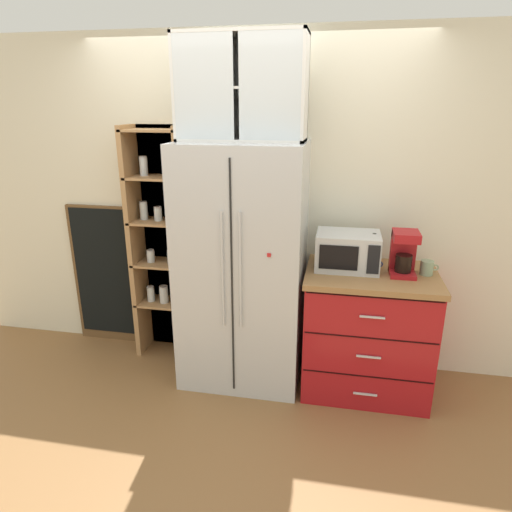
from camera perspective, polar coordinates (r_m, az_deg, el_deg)
name	(u,v)px	position (r m, az deg, el deg)	size (l,w,h in m)	color
ground_plane	(243,373)	(3.67, -1.66, -14.78)	(10.68, 10.68, 0.00)	olive
wall_back_cream	(253,206)	(3.53, -0.44, 6.46)	(4.98, 0.10, 2.55)	silver
refrigerator	(243,267)	(3.28, -1.72, -1.38)	(0.89, 0.68, 1.79)	silver
pantry_shelf_column	(164,242)	(3.70, -11.75, 1.72)	(0.51, 0.30, 1.89)	brown
counter_cabinet	(367,331)	(3.40, 13.99, -9.24)	(0.91, 0.67, 0.92)	#A8161C
microwave	(347,251)	(3.21, 11.63, 0.65)	(0.44, 0.33, 0.26)	silver
coffee_maker	(404,252)	(3.20, 18.39, 0.43)	(0.17, 0.20, 0.31)	#A8161C
mug_sage	(427,268)	(3.27, 21.03, -1.40)	(0.12, 0.09, 0.10)	#8CA37F
mug_navy	(372,264)	(3.24, 14.68, -1.05)	(0.11, 0.08, 0.08)	navy
bottle_green	(373,254)	(3.25, 14.72, 0.30)	(0.07, 0.07, 0.26)	#285B33
bottle_cobalt	(373,259)	(3.16, 14.79, -0.34)	(0.07, 0.07, 0.25)	navy
upper_cabinet	(242,89)	(3.13, -1.74, 20.62)	(0.85, 0.32, 0.67)	silver
chalkboard_menu	(106,275)	(4.10, -18.61, -2.31)	(0.60, 0.04, 1.24)	brown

